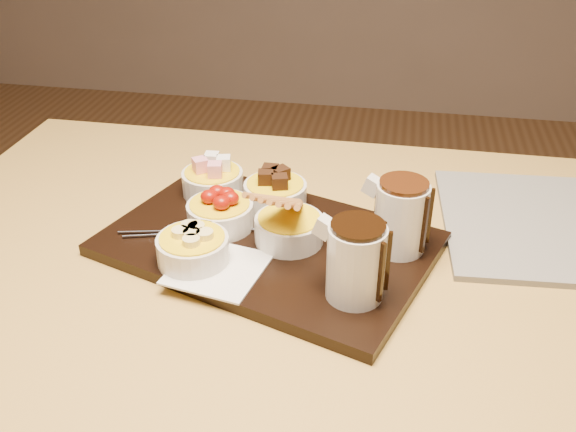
% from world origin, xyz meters
% --- Properties ---
extents(dining_table, '(1.20, 0.80, 0.75)m').
position_xyz_m(dining_table, '(0.00, 0.00, 0.65)').
color(dining_table, tan).
rests_on(dining_table, ground).
extents(serving_board, '(0.53, 0.43, 0.02)m').
position_xyz_m(serving_board, '(-0.03, -0.00, 0.76)').
color(serving_board, black).
rests_on(serving_board, dining_table).
extents(napkin, '(0.14, 0.14, 0.00)m').
position_xyz_m(napkin, '(-0.08, -0.09, 0.77)').
color(napkin, white).
rests_on(napkin, serving_board).
extents(bowl_marshmallows, '(0.10, 0.10, 0.04)m').
position_xyz_m(bowl_marshmallows, '(-0.15, 0.12, 0.79)').
color(bowl_marshmallows, silver).
rests_on(bowl_marshmallows, serving_board).
extents(bowl_cake, '(0.10, 0.10, 0.04)m').
position_xyz_m(bowl_cake, '(-0.04, 0.10, 0.79)').
color(bowl_cake, silver).
rests_on(bowl_cake, serving_board).
extents(bowl_strawberries, '(0.10, 0.10, 0.04)m').
position_xyz_m(bowl_strawberries, '(-0.11, 0.02, 0.79)').
color(bowl_strawberries, silver).
rests_on(bowl_strawberries, serving_board).
extents(bowl_biscotti, '(0.10, 0.10, 0.04)m').
position_xyz_m(bowl_biscotti, '(0.00, -0.00, 0.79)').
color(bowl_biscotti, silver).
rests_on(bowl_biscotti, serving_board).
extents(bowl_bananas, '(0.10, 0.10, 0.04)m').
position_xyz_m(bowl_bananas, '(-0.12, -0.08, 0.79)').
color(bowl_bananas, silver).
rests_on(bowl_bananas, serving_board).
extents(pitcher_dark_chocolate, '(0.09, 0.09, 0.10)m').
position_xyz_m(pitcher_dark_chocolate, '(0.11, -0.11, 0.82)').
color(pitcher_dark_chocolate, silver).
rests_on(pitcher_dark_chocolate, serving_board).
extents(pitcher_milk_chocolate, '(0.09, 0.09, 0.10)m').
position_xyz_m(pitcher_milk_chocolate, '(0.16, 0.01, 0.82)').
color(pitcher_milk_chocolate, silver).
rests_on(pitcher_milk_chocolate, serving_board).
extents(fondue_skewers, '(0.09, 0.26, 0.01)m').
position_xyz_m(fondue_skewers, '(-0.13, -0.00, 0.77)').
color(fondue_skewers, silver).
rests_on(fondue_skewers, serving_board).
extents(newspaper, '(0.42, 0.35, 0.01)m').
position_xyz_m(newspaper, '(0.42, 0.14, 0.76)').
color(newspaper, beige).
rests_on(newspaper, dining_table).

